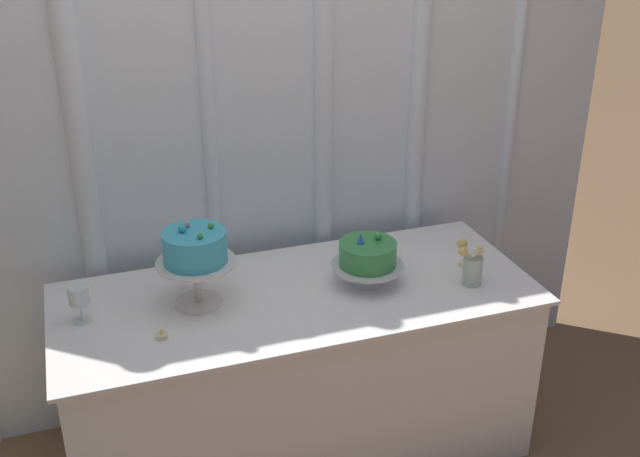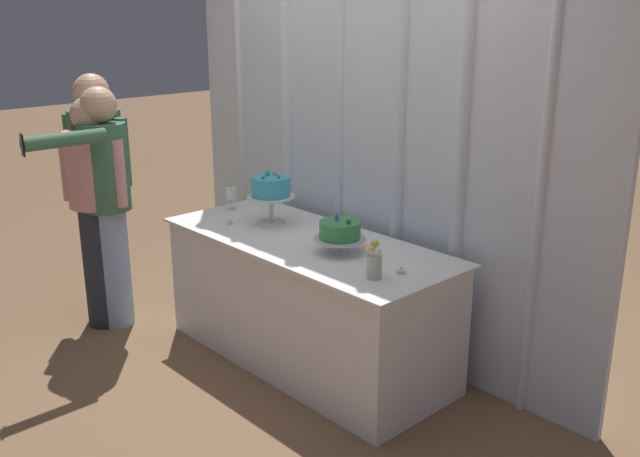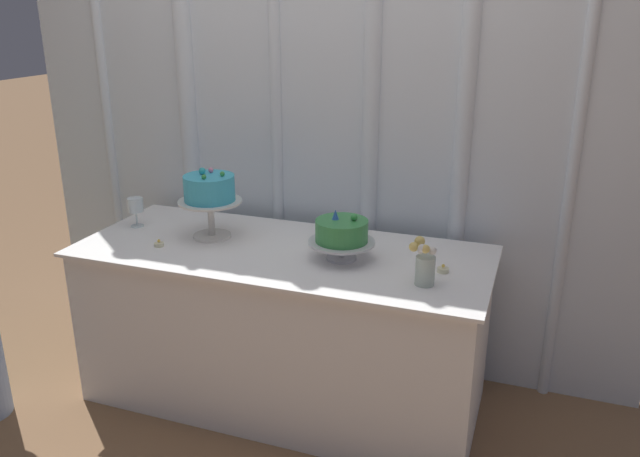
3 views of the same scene
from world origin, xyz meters
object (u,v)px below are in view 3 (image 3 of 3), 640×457
(cake_display_nearleft, at_px, (210,192))
(tealight_far_left, at_px, (159,244))
(cake_table, at_px, (284,326))
(wine_glass, at_px, (135,206))
(flower_vase, at_px, (424,264))
(tealight_near_left, at_px, (443,270))
(cake_display_nearright, at_px, (342,233))

(cake_display_nearleft, distance_m, tealight_far_left, 0.33)
(cake_table, distance_m, tealight_far_left, 0.69)
(cake_table, xyz_separation_m, cake_display_nearleft, (-0.38, 0.04, 0.60))
(cake_display_nearleft, bearing_deg, wine_glass, 178.69)
(cake_display_nearleft, relative_size, tealight_far_left, 7.52)
(cake_table, relative_size, wine_glass, 12.79)
(cake_table, distance_m, flower_vase, 0.83)
(cake_display_nearleft, relative_size, tealight_near_left, 6.83)
(flower_vase, bearing_deg, cake_display_nearright, 159.91)
(wine_glass, distance_m, flower_vase, 1.48)
(cake_table, bearing_deg, tealight_near_left, -0.72)
(cake_display_nearleft, relative_size, flower_vase, 1.80)
(cake_table, xyz_separation_m, tealight_far_left, (-0.54, -0.15, 0.39))
(cake_table, height_order, cake_display_nearright, cake_display_nearright)
(wine_glass, bearing_deg, tealight_far_left, -38.04)
(tealight_far_left, bearing_deg, flower_vase, -0.24)
(cake_display_nearright, height_order, tealight_near_left, cake_display_nearright)
(cake_table, relative_size, cake_display_nearright, 6.47)
(tealight_near_left, bearing_deg, cake_display_nearleft, 177.38)
(cake_display_nearleft, xyz_separation_m, flower_vase, (1.04, -0.20, -0.13))
(wine_glass, relative_size, tealight_far_left, 3.31)
(cake_display_nearleft, relative_size, cake_display_nearright, 1.15)
(cake_display_nearright, relative_size, tealight_near_left, 5.94)
(cake_display_nearright, bearing_deg, cake_display_nearleft, 175.09)
(cake_display_nearleft, xyz_separation_m, cake_display_nearright, (0.66, -0.06, -0.10))
(tealight_far_left, bearing_deg, cake_display_nearright, 9.27)
(cake_table, distance_m, cake_display_nearright, 0.58)
(flower_vase, xyz_separation_m, tealight_near_left, (0.05, 0.15, -0.08))
(wine_glass, height_order, flower_vase, flower_vase)
(tealight_near_left, bearing_deg, cake_table, 179.28)
(wine_glass, relative_size, flower_vase, 0.79)
(cake_display_nearleft, distance_m, cake_display_nearright, 0.67)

